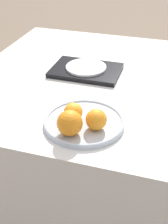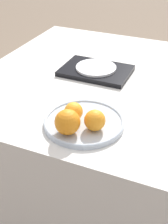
% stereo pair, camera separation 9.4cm
% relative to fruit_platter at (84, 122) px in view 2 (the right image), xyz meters
% --- Properties ---
extents(ground_plane, '(12.00, 12.00, 0.00)m').
position_rel_fruit_platter_xyz_m(ground_plane, '(0.17, 0.36, -0.73)').
color(ground_plane, '#7A6651').
extents(table, '(1.53, 1.10, 0.72)m').
position_rel_fruit_platter_xyz_m(table, '(0.17, 0.36, -0.37)').
color(table, silver).
rests_on(table, ground_plane).
extents(fruit_platter, '(0.27, 0.27, 0.02)m').
position_rel_fruit_platter_xyz_m(fruit_platter, '(0.00, 0.00, 0.00)').
color(fruit_platter, '#B2BCC6').
rests_on(fruit_platter, table).
extents(orange_0, '(0.07, 0.07, 0.07)m').
position_rel_fruit_platter_xyz_m(orange_0, '(0.05, -0.03, 0.04)').
color(orange_0, orange).
rests_on(orange_0, fruit_platter).
extents(orange_1, '(0.06, 0.06, 0.06)m').
position_rel_fruit_platter_xyz_m(orange_1, '(-0.04, -0.00, 0.03)').
color(orange_1, orange).
rests_on(orange_1, fruit_platter).
extents(orange_2, '(0.08, 0.08, 0.08)m').
position_rel_fruit_platter_xyz_m(orange_2, '(-0.02, -0.08, 0.04)').
color(orange_2, orange).
rests_on(orange_2, fruit_platter).
extents(serving_tray, '(0.30, 0.21, 0.02)m').
position_rel_fruit_platter_xyz_m(serving_tray, '(-0.11, 0.39, 0.00)').
color(serving_tray, black).
rests_on(serving_tray, table).
extents(side_plate, '(0.18, 0.18, 0.01)m').
position_rel_fruit_platter_xyz_m(side_plate, '(-0.11, 0.39, 0.02)').
color(side_plate, white).
rests_on(side_plate, serving_tray).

